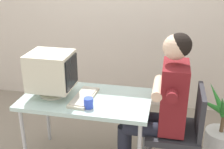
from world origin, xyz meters
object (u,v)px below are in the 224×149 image
object	(u,v)px
keyboard	(84,97)
office_chair	(181,127)
potted_plant	(221,131)
crt_monitor	(51,71)
desk_mug	(89,103)
desk	(87,103)
person_seated	(162,101)

from	to	relation	value
keyboard	office_chair	distance (m)	0.92
keyboard	potted_plant	size ratio (longest dim) A/B	0.56
crt_monitor	desk_mug	bearing A→B (deg)	-22.35
office_chair	potted_plant	bearing A→B (deg)	39.91
office_chair	potted_plant	size ratio (longest dim) A/B	1.11
desk	office_chair	bearing A→B (deg)	1.00
office_chair	desk_mug	size ratio (longest dim) A/B	9.57
potted_plant	keyboard	bearing A→B (deg)	-163.22
crt_monitor	keyboard	size ratio (longest dim) A/B	0.95
keyboard	person_seated	distance (m)	0.71
crt_monitor	potted_plant	xyz separation A→B (m)	(1.62, 0.39, -0.67)
person_seated	potted_plant	size ratio (longest dim) A/B	1.72
keyboard	crt_monitor	bearing A→B (deg)	178.45
desk	office_chair	size ratio (longest dim) A/B	1.36
person_seated	desk_mug	xyz separation A→B (m)	(-0.62, -0.20, 0.01)
desk	person_seated	bearing A→B (deg)	1.28
potted_plant	office_chair	bearing A→B (deg)	-140.09
keyboard	desk_mug	distance (m)	0.18
crt_monitor	office_chair	bearing A→B (deg)	1.72
desk	office_chair	xyz separation A→B (m)	(0.88, 0.02, -0.16)
keyboard	potted_plant	world-z (taller)	potted_plant
crt_monitor	potted_plant	size ratio (longest dim) A/B	0.53
desk	keyboard	xyz separation A→B (m)	(-0.01, -0.03, 0.07)
keyboard	desk	bearing A→B (deg)	65.19
crt_monitor	keyboard	xyz separation A→B (m)	(0.30, -0.01, -0.23)
desk	desk_mug	world-z (taller)	desk_mug
person_seated	potted_plant	distance (m)	0.84
desk	crt_monitor	size ratio (longest dim) A/B	2.86
keyboard	person_seated	xyz separation A→B (m)	(0.71, 0.04, 0.02)
potted_plant	desk_mug	distance (m)	1.42
crt_monitor	office_chair	distance (m)	1.28
desk	desk_mug	xyz separation A→B (m)	(0.08, -0.18, 0.10)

